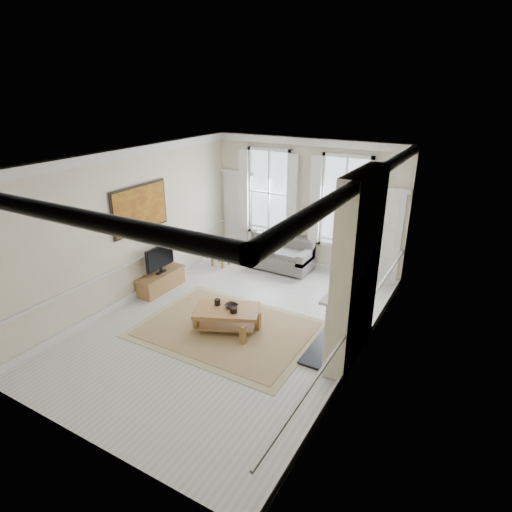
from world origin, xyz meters
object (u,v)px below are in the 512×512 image
Objects in this scene: sofa at (280,256)px; side_table at (220,252)px; tv_stand at (161,281)px; coffee_table at (227,312)px.

side_table is (-1.50, -0.64, 0.04)m from sofa.
side_table is at bearing 78.72° from tv_stand.
side_table is 3.32m from coffee_table.
side_table is 0.34× the size of coffee_table.
tv_stand is (-0.39, -1.95, -0.16)m from side_table.
coffee_table is (1.97, -2.67, 0.01)m from side_table.
coffee_table is (0.47, -3.31, 0.05)m from sofa.
sofa is 1.63m from side_table.
coffee_table is at bearing -81.91° from sofa.
sofa reaches higher than tv_stand.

